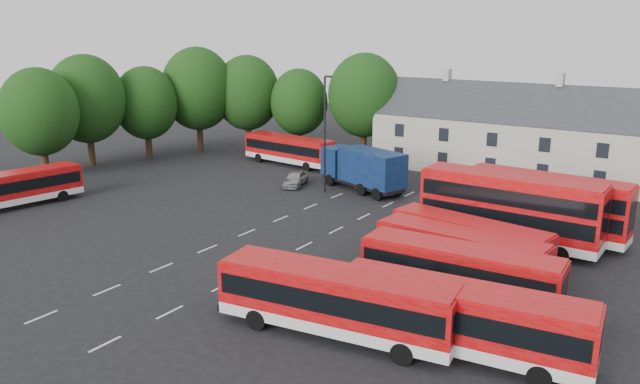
# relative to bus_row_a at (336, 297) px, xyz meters

# --- Properties ---
(ground) EXTENTS (140.00, 140.00, 0.00)m
(ground) POSITION_rel_bus_row_a_xyz_m (-13.41, 7.28, -1.96)
(ground) COLOR black
(ground) RESTS_ON ground
(lane_markings) EXTENTS (5.15, 33.80, 0.01)m
(lane_markings) POSITION_rel_bus_row_a_xyz_m (-10.91, 9.28, -1.96)
(lane_markings) COLOR beige
(lane_markings) RESTS_ON ground
(treeline) EXTENTS (29.92, 32.59, 12.01)m
(treeline) POSITION_rel_bus_row_a_xyz_m (-34.15, 26.65, 4.72)
(treeline) COLOR black
(treeline) RESTS_ON ground
(terrace_houses) EXTENTS (35.70, 7.13, 10.06)m
(terrace_houses) POSITION_rel_bus_row_a_xyz_m (0.59, 37.28, 1.90)
(terrace_houses) COLOR beige
(terrace_houses) RESTS_ON ground
(bus_row_a) EXTENTS (11.80, 4.16, 3.26)m
(bus_row_a) POSITION_rel_bus_row_a_xyz_m (0.00, 0.00, 0.00)
(bus_row_a) COLOR silver
(bus_row_a) RESTS_ON ground
(bus_row_b) EXTENTS (11.60, 3.79, 3.22)m
(bus_row_b) POSITION_rel_bus_row_a_xyz_m (5.52, 1.55, -0.03)
(bus_row_b) COLOR silver
(bus_row_b) RESTS_ON ground
(bus_row_c) EXTENTS (10.70, 3.00, 2.99)m
(bus_row_c) POSITION_rel_bus_row_a_xyz_m (3.33, 7.00, -0.16)
(bus_row_c) COLOR silver
(bus_row_c) RESTS_ON ground
(bus_row_d) EXTENTS (10.19, 3.05, 2.84)m
(bus_row_d) POSITION_rel_bus_row_a_xyz_m (2.23, 9.88, -0.25)
(bus_row_d) COLOR silver
(bus_row_d) RESTS_ON ground
(bus_row_e) EXTENTS (10.19, 3.69, 2.82)m
(bus_row_e) POSITION_rel_bus_row_a_xyz_m (1.89, 12.28, -0.27)
(bus_row_e) COLOR silver
(bus_row_e) RESTS_ON ground
(bus_dd_south) EXTENTS (11.82, 2.98, 4.82)m
(bus_dd_south) POSITION_rel_bus_row_a_xyz_m (2.81, 17.00, 0.78)
(bus_dd_south) COLOR silver
(bus_dd_south) RESTS_ON ground
(bus_dd_north) EXTENTS (11.01, 3.13, 4.46)m
(bus_dd_north) POSITION_rel_bus_row_a_xyz_m (4.41, 19.87, 0.58)
(bus_dd_north) COLOR silver
(bus_dd_north) RESTS_ON ground
(bus_west) EXTENTS (3.93, 10.46, 2.89)m
(bus_west) POSITION_rel_bus_row_a_xyz_m (-33.16, 3.95, -0.23)
(bus_west) COLOR silver
(bus_west) RESTS_ON ground
(bus_north) EXTENTS (10.82, 3.44, 3.01)m
(bus_north) POSITION_rel_bus_row_a_xyz_m (-24.25, 28.99, -0.16)
(bus_north) COLOR silver
(bus_north) RESTS_ON ground
(box_truck) EXTENTS (9.06, 5.29, 3.78)m
(box_truck) POSITION_rel_bus_row_a_xyz_m (-12.40, 24.08, 0.16)
(box_truck) COLOR black
(box_truck) RESTS_ON ground
(silver_car) EXTENTS (2.91, 4.37, 1.38)m
(silver_car) POSITION_rel_bus_row_a_xyz_m (-18.45, 22.15, -1.27)
(silver_car) COLOR #9FA2A7
(silver_car) RESTS_ON ground
(lamppost) EXTENTS (0.71, 0.44, 10.20)m
(lamppost) POSITION_rel_bus_row_a_xyz_m (-14.94, 21.72, 3.48)
(lamppost) COLOR black
(lamppost) RESTS_ON ground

